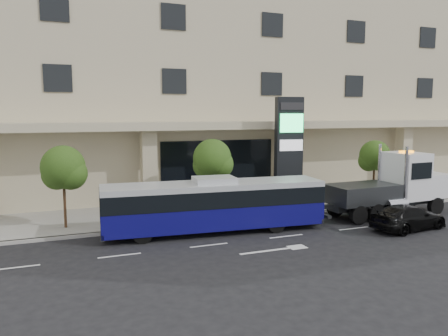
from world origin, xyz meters
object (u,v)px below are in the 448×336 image
at_px(black_sedan, 408,217).
at_px(signage_pylon, 289,151).
at_px(city_bus, 214,204).
at_px(tow_truck, 394,186).

bearing_deg(black_sedan, signage_pylon, 18.33).
relative_size(black_sedan, signage_pylon, 0.65).
height_order(city_bus, tow_truck, tow_truck).
relative_size(tow_truck, black_sedan, 2.05).
distance_m(city_bus, black_sedan, 10.04).
distance_m(city_bus, tow_truck, 11.18).
bearing_deg(black_sedan, tow_truck, -37.52).
bearing_deg(city_bus, signage_pylon, 34.83).
bearing_deg(black_sedan, city_bus, 64.09).
height_order(city_bus, black_sedan, city_bus).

